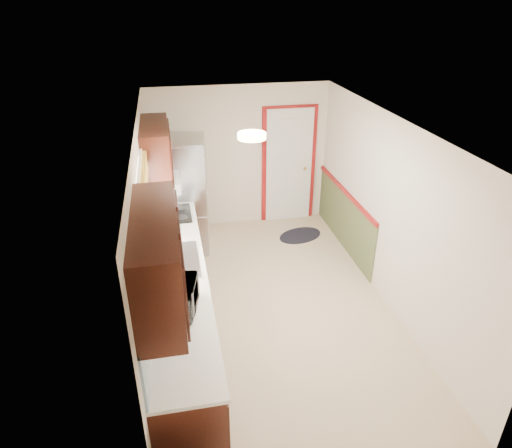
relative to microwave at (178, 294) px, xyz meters
name	(u,v)px	position (x,y,z in m)	size (l,w,h in m)	color
room_shell	(274,224)	(1.20, 1.10, 0.09)	(3.20, 5.20, 2.52)	#C8B18D
kitchen_run	(174,275)	(-0.04, 0.81, -0.30)	(0.63, 4.00, 2.20)	black
back_wall_trim	(300,177)	(2.19, 3.31, -0.22)	(1.12, 2.30, 2.08)	maroon
ceiling_fixture	(252,136)	(0.90, 0.90, 1.25)	(0.30, 0.30, 0.06)	#FFD88C
microwave	(178,294)	(0.00, 0.00, 0.00)	(0.51, 0.28, 0.34)	white
refrigerator	(182,195)	(0.18, 2.88, -0.21)	(0.83, 0.80, 1.80)	#B7B7BC
rug	(300,235)	(2.10, 2.85, -1.11)	(0.77, 0.50, 0.01)	black
cooktop	(172,214)	(0.01, 2.14, -0.16)	(0.51, 0.61, 0.02)	black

